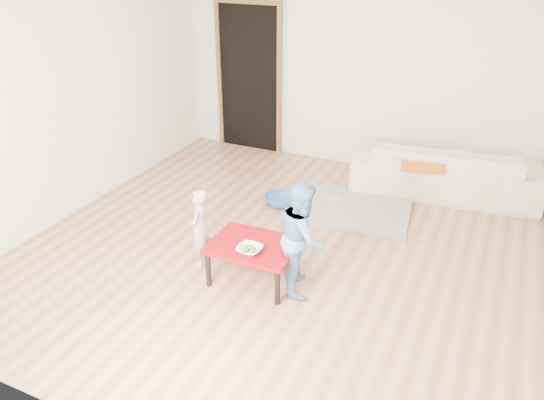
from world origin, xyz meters
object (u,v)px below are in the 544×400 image
Objects in this scene: sofa at (445,169)px; bowl at (250,250)px; child_blue at (303,237)px; basin at (281,200)px; child_pink at (199,228)px; red_table at (254,262)px.

bowl is (-1.25, -2.79, 0.10)m from sofa.
sofa is 2.70m from child_blue.
sofa is at bearing 34.27° from basin.
basin is (-0.83, 1.41, -0.46)m from child_blue.
child_blue reaches higher than child_pink.
sofa is at bearing -39.42° from child_blue.
child_pink is at bearing 175.78° from red_table.
child_blue is at bearing 77.37° from child_pink.
bowl reaches higher than red_table.
child_pink reaches higher than sofa.
basin is at bearing 104.69° from red_table.
child_pink is at bearing 71.59° from child_blue.
child_pink is (-0.63, 0.18, -0.03)m from bowl.
bowl is 0.57× the size of basin.
child_pink is 0.75× the size of child_blue.
red_table reaches higher than basin.
child_pink is 2.01× the size of basin.
child_pink is at bearing 46.99° from sofa.
sofa reaches higher than bowl.
bowl is at bearing 98.58° from child_blue.
basin is at bearing 27.05° from sofa.
bowl reaches higher than basin.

